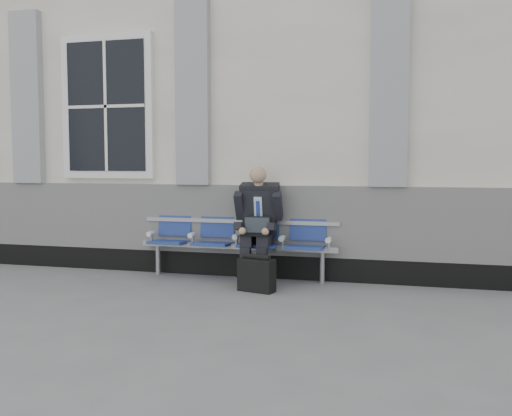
# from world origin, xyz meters

# --- Properties ---
(ground) EXTENTS (70.00, 70.00, 0.00)m
(ground) POSITION_xyz_m (0.00, 0.00, 0.00)
(ground) COLOR slate
(ground) RESTS_ON ground
(station_building) EXTENTS (14.40, 4.40, 4.49)m
(station_building) POSITION_xyz_m (-0.02, 3.47, 2.22)
(station_building) COLOR silver
(station_building) RESTS_ON ground
(bench) EXTENTS (2.60, 0.47, 0.91)m
(bench) POSITION_xyz_m (2.24, 1.32, 0.55)
(bench) COLOR #9EA0A3
(bench) RESTS_ON ground
(businessman) EXTENTS (0.60, 0.81, 1.45)m
(businessman) POSITION_xyz_m (2.55, 1.19, 0.78)
(businessman) COLOR black
(businessman) RESTS_ON ground
(briefcase) EXTENTS (0.46, 0.28, 0.44)m
(briefcase) POSITION_xyz_m (2.66, 0.66, 0.20)
(briefcase) COLOR black
(briefcase) RESTS_ON ground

